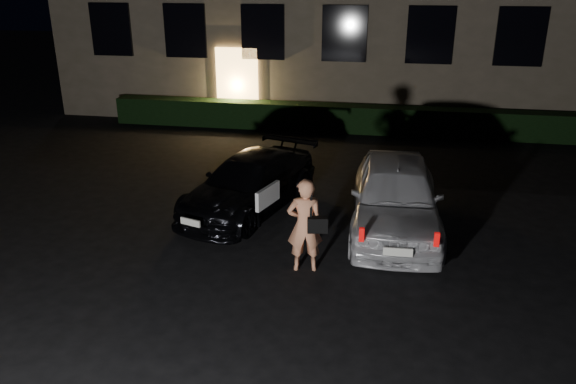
# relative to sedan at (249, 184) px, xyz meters

# --- Properties ---
(ground) EXTENTS (80.00, 80.00, 0.00)m
(ground) POSITION_rel_sedan_xyz_m (1.30, -3.72, -0.58)
(ground) COLOR black
(ground) RESTS_ON ground
(hedge) EXTENTS (15.00, 0.70, 0.85)m
(hedge) POSITION_rel_sedan_xyz_m (1.30, 6.78, -0.15)
(hedge) COLOR black
(hedge) RESTS_ON ground
(sedan) EXTENTS (2.74, 4.28, 1.15)m
(sedan) POSITION_rel_sedan_xyz_m (0.00, 0.00, 0.00)
(sedan) COLOR black
(sedan) RESTS_ON ground
(hatch) EXTENTS (1.80, 4.23, 1.43)m
(hatch) POSITION_rel_sedan_xyz_m (3.05, -0.50, 0.14)
(hatch) COLOR silver
(hatch) RESTS_ON ground
(man) EXTENTS (0.73, 0.50, 1.64)m
(man) POSITION_rel_sedan_xyz_m (1.56, -2.41, 0.25)
(man) COLOR #E18E65
(man) RESTS_ON ground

